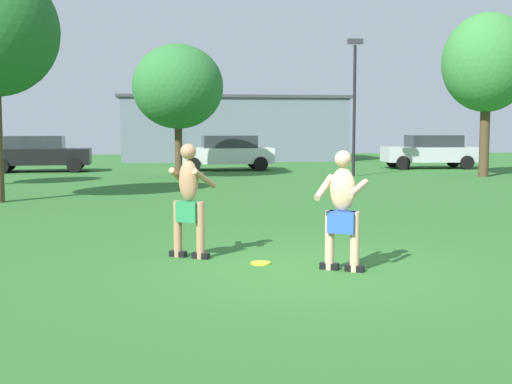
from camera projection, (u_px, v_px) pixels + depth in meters
The scene contains 11 objects.
ground_plane at pixel (314, 270), 9.46m from camera, with size 80.00×80.00×0.00m, color #2D6628.
player_near at pixel (342, 208), 9.31m from camera, with size 0.81×0.74×1.66m.
player_in_green at pixel (189, 198), 10.24m from camera, with size 0.75×0.75×1.73m.
frisbee at pixel (261, 263), 9.85m from camera, with size 0.29×0.29×0.03m, color yellow.
car_black_near_post at pixel (39, 153), 29.82m from camera, with size 4.39×2.22×1.58m.
car_white_mid_lot at pixel (226, 152), 30.88m from camera, with size 4.37×2.16×1.58m.
car_silver_far_end at pixel (430, 151), 32.22m from camera, with size 4.41×2.25×1.58m.
lamp_post at pixel (354, 92), 26.88m from camera, with size 0.60×0.24×5.42m.
outbuilding_behind_lot at pixel (233, 128), 40.17m from camera, with size 13.26×5.61×3.74m.
tree_left_field at pixel (178, 87), 25.75m from camera, with size 3.45×3.45×5.10m.
tree_near_building at pixel (487, 63), 26.56m from camera, with size 3.48×3.48×6.42m.
Camera 1 is at (-1.97, -9.14, 1.99)m, focal length 47.63 mm.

